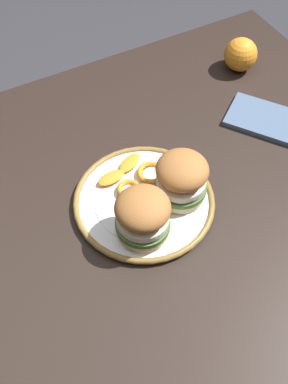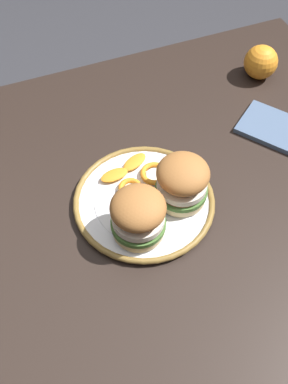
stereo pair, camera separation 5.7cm
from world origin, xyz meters
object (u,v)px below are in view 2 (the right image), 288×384
Objects in this scene: dining_table at (134,226)px; dinner_plate at (144,201)px; whole_orange at (261,62)px; sandwich_half_left at (182,181)px; sandwich_half_right at (138,215)px.

dining_table is 4.37× the size of dinner_plate.
whole_orange reaches higher than dinner_plate.
whole_orange is (0.34, 0.28, -0.03)m from sandwich_half_left.
dining_table is at bearing 77.13° from sandwich_half_right.
dinner_plate is at bearing 60.26° from sandwich_half_right.
sandwich_half_left reaches higher than dining_table.
dinner_plate is at bearing -46.15° from dining_table.
sandwich_half_left is at bearing -24.98° from dining_table.
sandwich_half_left is 0.11m from sandwich_half_right.
sandwich_half_right is (-0.04, -0.06, 0.06)m from dinner_plate.
sandwich_half_right is 0.55m from whole_orange.
dining_table is 14.94× the size of whole_orange.
sandwich_half_left is (0.07, -0.02, 0.06)m from dinner_plate.
sandwich_half_right reaches higher than dining_table.
sandwich_half_left reaches higher than dinner_plate.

